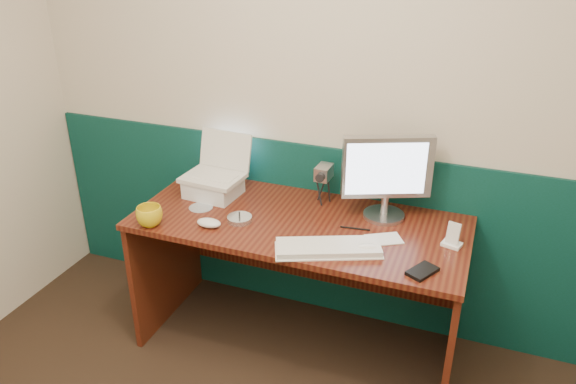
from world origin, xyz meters
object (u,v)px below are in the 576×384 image
at_px(monitor, 387,177).
at_px(keyboard, 328,248).
at_px(desk, 298,285).
at_px(camcorder, 324,185).
at_px(laptop, 212,158).
at_px(mug, 149,216).

distance_m(monitor, keyboard, 0.47).
bearing_deg(desk, camcorder, 77.99).
distance_m(laptop, mug, 0.45).
bearing_deg(mug, monitor, 25.16).
bearing_deg(laptop, desk, -7.47).
relative_size(monitor, keyboard, 0.93).
bearing_deg(monitor, camcorder, 149.09).
xyz_separation_m(mug, camcorder, (0.69, 0.52, 0.05)).
xyz_separation_m(laptop, camcorder, (0.56, 0.12, -0.11)).
xyz_separation_m(desk, monitor, (0.37, 0.18, 0.59)).
bearing_deg(mug, camcorder, 37.05).
bearing_deg(laptop, keyboard, -19.80).
xyz_separation_m(monitor, mug, (-1.02, -0.48, -0.16)).
height_order(keyboard, mug, mug).
relative_size(laptop, camcorder, 1.51).
xyz_separation_m(monitor, camcorder, (-0.32, 0.05, -0.11)).
distance_m(keyboard, camcorder, 0.48).
xyz_separation_m(keyboard, camcorder, (-0.16, 0.45, 0.09)).
height_order(desk, monitor, monitor).
xyz_separation_m(desk, mug, (-0.64, -0.29, 0.42)).
xyz_separation_m(keyboard, mug, (-0.86, -0.08, 0.04)).
bearing_deg(keyboard, mug, 162.21).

